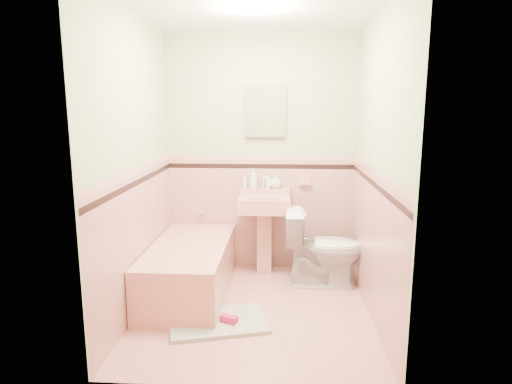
# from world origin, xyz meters

# --- Properties ---
(floor) EXTENTS (2.20, 2.20, 0.00)m
(floor) POSITION_xyz_m (0.00, 0.00, 0.00)
(floor) COLOR #D3948A
(floor) RESTS_ON ground
(ceiling) EXTENTS (2.20, 2.20, 0.00)m
(ceiling) POSITION_xyz_m (0.00, 0.00, 2.50)
(ceiling) COLOR white
(ceiling) RESTS_ON ground
(wall_back) EXTENTS (2.50, 0.00, 2.50)m
(wall_back) POSITION_xyz_m (0.00, 1.10, 1.25)
(wall_back) COLOR #F7E5C9
(wall_back) RESTS_ON ground
(wall_front) EXTENTS (2.50, 0.00, 2.50)m
(wall_front) POSITION_xyz_m (0.00, -1.10, 1.25)
(wall_front) COLOR #F7E5C9
(wall_front) RESTS_ON ground
(wall_left) EXTENTS (0.00, 2.50, 2.50)m
(wall_left) POSITION_xyz_m (-1.00, 0.00, 1.25)
(wall_left) COLOR #F7E5C9
(wall_left) RESTS_ON ground
(wall_right) EXTENTS (0.00, 2.50, 2.50)m
(wall_right) POSITION_xyz_m (1.00, 0.00, 1.25)
(wall_right) COLOR #F7E5C9
(wall_right) RESTS_ON ground
(wainscot_back) EXTENTS (2.00, 0.00, 2.00)m
(wainscot_back) POSITION_xyz_m (0.00, 1.09, 0.60)
(wainscot_back) COLOR #D5998F
(wainscot_back) RESTS_ON ground
(wainscot_front) EXTENTS (2.00, 0.00, 2.00)m
(wainscot_front) POSITION_xyz_m (0.00, -1.09, 0.60)
(wainscot_front) COLOR #D5998F
(wainscot_front) RESTS_ON ground
(wainscot_left) EXTENTS (0.00, 2.20, 2.20)m
(wainscot_left) POSITION_xyz_m (-0.99, 0.00, 0.60)
(wainscot_left) COLOR #D5998F
(wainscot_left) RESTS_ON ground
(wainscot_right) EXTENTS (0.00, 2.20, 2.20)m
(wainscot_right) POSITION_xyz_m (0.99, 0.00, 0.60)
(wainscot_right) COLOR #D5998F
(wainscot_right) RESTS_ON ground
(accent_back) EXTENTS (2.00, 0.00, 2.00)m
(accent_back) POSITION_xyz_m (0.00, 1.08, 1.12)
(accent_back) COLOR black
(accent_back) RESTS_ON ground
(accent_front) EXTENTS (2.00, 0.00, 2.00)m
(accent_front) POSITION_xyz_m (0.00, -1.08, 1.12)
(accent_front) COLOR black
(accent_front) RESTS_ON ground
(accent_left) EXTENTS (0.00, 2.20, 2.20)m
(accent_left) POSITION_xyz_m (-0.98, 0.00, 1.12)
(accent_left) COLOR black
(accent_left) RESTS_ON ground
(accent_right) EXTENTS (0.00, 2.20, 2.20)m
(accent_right) POSITION_xyz_m (0.98, 0.00, 1.12)
(accent_right) COLOR black
(accent_right) RESTS_ON ground
(cap_back) EXTENTS (2.00, 0.00, 2.00)m
(cap_back) POSITION_xyz_m (0.00, 1.08, 1.22)
(cap_back) COLOR #D39691
(cap_back) RESTS_ON ground
(cap_front) EXTENTS (2.00, 0.00, 2.00)m
(cap_front) POSITION_xyz_m (0.00, -1.08, 1.22)
(cap_front) COLOR #D39691
(cap_front) RESTS_ON ground
(cap_left) EXTENTS (0.00, 2.20, 2.20)m
(cap_left) POSITION_xyz_m (-0.98, 0.00, 1.22)
(cap_left) COLOR #D39691
(cap_left) RESTS_ON ground
(cap_right) EXTENTS (0.00, 2.20, 2.20)m
(cap_right) POSITION_xyz_m (0.98, 0.00, 1.22)
(cap_right) COLOR #D39691
(cap_right) RESTS_ON ground
(bathtub) EXTENTS (0.70, 1.50, 0.45)m
(bathtub) POSITION_xyz_m (-0.63, 0.33, 0.23)
(bathtub) COLOR tan
(bathtub) RESTS_ON floor
(tub_faucet) EXTENTS (0.04, 0.12, 0.04)m
(tub_faucet) POSITION_xyz_m (-0.63, 1.05, 0.63)
(tub_faucet) COLOR silver
(tub_faucet) RESTS_ON wall_back
(sink) EXTENTS (0.53, 0.48, 0.83)m
(sink) POSITION_xyz_m (0.05, 0.86, 0.42)
(sink) COLOR tan
(sink) RESTS_ON floor
(sink_faucet) EXTENTS (0.02, 0.02, 0.10)m
(sink_faucet) POSITION_xyz_m (0.05, 1.00, 0.95)
(sink_faucet) COLOR silver
(sink_faucet) RESTS_ON sink
(medicine_cabinet) EXTENTS (0.43, 0.04, 0.53)m
(medicine_cabinet) POSITION_xyz_m (0.05, 1.07, 1.70)
(medicine_cabinet) COLOR white
(medicine_cabinet) RESTS_ON wall_back
(soap_dish) EXTENTS (0.12, 0.07, 0.04)m
(soap_dish) POSITION_xyz_m (0.47, 1.06, 0.95)
(soap_dish) COLOR tan
(soap_dish) RESTS_ON wall_back
(soap_bottle_left) EXTENTS (0.10, 0.11, 0.21)m
(soap_bottle_left) POSITION_xyz_m (-0.07, 1.04, 1.00)
(soap_bottle_left) COLOR #B2B2B2
(soap_bottle_left) RESTS_ON sink
(soap_bottle_mid) EXTENTS (0.10, 0.10, 0.18)m
(soap_bottle_mid) POSITION_xyz_m (0.06, 1.04, 0.98)
(soap_bottle_mid) COLOR #B2B2B2
(soap_bottle_mid) RESTS_ON sink
(soap_bottle_right) EXTENTS (0.13, 0.13, 0.16)m
(soap_bottle_right) POSITION_xyz_m (0.16, 1.04, 0.97)
(soap_bottle_right) COLOR #B2B2B2
(soap_bottle_right) RESTS_ON sink
(tube) EXTENTS (0.04, 0.04, 0.12)m
(tube) POSITION_xyz_m (-0.17, 1.04, 0.95)
(tube) COLOR white
(tube) RESTS_ON sink
(toilet) EXTENTS (0.76, 0.45, 0.76)m
(toilet) POSITION_xyz_m (0.65, 0.60, 0.38)
(toilet) COLOR white
(toilet) RESTS_ON floor
(bucket) EXTENTS (0.30, 0.30, 0.24)m
(bucket) POSITION_xyz_m (0.49, 0.95, 0.12)
(bucket) COLOR #172DA0
(bucket) RESTS_ON floor
(bath_mat) EXTENTS (0.89, 0.70, 0.03)m
(bath_mat) POSITION_xyz_m (-0.28, -0.28, 0.02)
(bath_mat) COLOR gray
(bath_mat) RESTS_ON floor
(shoe) EXTENTS (0.15, 0.11, 0.06)m
(shoe) POSITION_xyz_m (-0.19, -0.30, 0.06)
(shoe) COLOR #BF1E59
(shoe) RESTS_ON bath_mat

